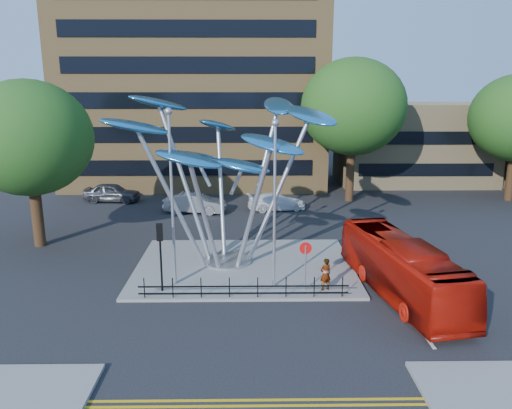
{
  "coord_description": "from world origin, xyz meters",
  "views": [
    {
      "loc": [
        -0.71,
        -20.29,
        10.16
      ],
      "look_at": [
        -0.38,
        4.0,
        4.13
      ],
      "focal_mm": 35.0,
      "sensor_mm": 36.0,
      "label": 1
    }
  ],
  "objects_px": {
    "tree_left": "(29,138)",
    "pedestrian": "(325,274)",
    "traffic_light_island": "(160,243)",
    "leaf_sculpture": "(224,143)",
    "no_entry_sign_island": "(305,258)",
    "parked_car_mid": "(195,203)",
    "street_lamp_left": "(171,183)",
    "tree_right": "(353,107)",
    "street_lamp_right": "(275,190)",
    "parked_car_left": "(112,192)",
    "parked_car_right": "(277,202)",
    "red_bus": "(401,268)"
  },
  "relations": [
    {
      "from": "no_entry_sign_island",
      "to": "parked_car_mid",
      "type": "height_order",
      "value": "no_entry_sign_island"
    },
    {
      "from": "pedestrian",
      "to": "tree_left",
      "type": "bearing_deg",
      "value": -45.95
    },
    {
      "from": "tree_left",
      "to": "parked_car_mid",
      "type": "xyz_separation_m",
      "value": [
        8.98,
        8.0,
        -6.0
      ]
    },
    {
      "from": "traffic_light_island",
      "to": "red_bus",
      "type": "xyz_separation_m",
      "value": [
        11.6,
        -0.3,
        -1.21
      ]
    },
    {
      "from": "traffic_light_island",
      "to": "leaf_sculpture",
      "type": "bearing_deg",
      "value": 54.96
    },
    {
      "from": "tree_right",
      "to": "parked_car_right",
      "type": "relative_size",
      "value": 2.61
    },
    {
      "from": "street_lamp_right",
      "to": "parked_car_right",
      "type": "bearing_deg",
      "value": 86.39
    },
    {
      "from": "street_lamp_left",
      "to": "red_bus",
      "type": "distance_m",
      "value": 11.85
    },
    {
      "from": "no_entry_sign_island",
      "to": "traffic_light_island",
      "type": "bearing_deg",
      "value": -179.87
    },
    {
      "from": "tree_right",
      "to": "street_lamp_right",
      "type": "relative_size",
      "value": 1.46
    },
    {
      "from": "street_lamp_right",
      "to": "red_bus",
      "type": "relative_size",
      "value": 0.83
    },
    {
      "from": "tree_left",
      "to": "street_lamp_left",
      "type": "relative_size",
      "value": 1.17
    },
    {
      "from": "tree_right",
      "to": "street_lamp_left",
      "type": "distance_m",
      "value": 22.49
    },
    {
      "from": "tree_left",
      "to": "street_lamp_left",
      "type": "distance_m",
      "value": 11.6
    },
    {
      "from": "street_lamp_left",
      "to": "parked_car_mid",
      "type": "height_order",
      "value": "street_lamp_left"
    },
    {
      "from": "tree_left",
      "to": "traffic_light_island",
      "type": "relative_size",
      "value": 3.01
    },
    {
      "from": "leaf_sculpture",
      "to": "street_lamp_left",
      "type": "bearing_deg",
      "value": -127.4
    },
    {
      "from": "street_lamp_left",
      "to": "traffic_light_island",
      "type": "xyz_separation_m",
      "value": [
        -0.5,
        -1.0,
        -2.74
      ]
    },
    {
      "from": "leaf_sculpture",
      "to": "no_entry_sign_island",
      "type": "distance_m",
      "value": 7.71
    },
    {
      "from": "leaf_sculpture",
      "to": "parked_car_left",
      "type": "relative_size",
      "value": 2.68
    },
    {
      "from": "tree_right",
      "to": "parked_car_mid",
      "type": "height_order",
      "value": "tree_right"
    },
    {
      "from": "tree_right",
      "to": "pedestrian",
      "type": "bearing_deg",
      "value": -104.38
    },
    {
      "from": "street_lamp_left",
      "to": "traffic_light_island",
      "type": "height_order",
      "value": "street_lamp_left"
    },
    {
      "from": "street_lamp_right",
      "to": "leaf_sculpture",
      "type": "bearing_deg",
      "value": 124.91
    },
    {
      "from": "leaf_sculpture",
      "to": "red_bus",
      "type": "relative_size",
      "value": 1.26
    },
    {
      "from": "leaf_sculpture",
      "to": "red_bus",
      "type": "height_order",
      "value": "leaf_sculpture"
    },
    {
      "from": "street_lamp_right",
      "to": "parked_car_right",
      "type": "relative_size",
      "value": 1.79
    },
    {
      "from": "street_lamp_left",
      "to": "no_entry_sign_island",
      "type": "xyz_separation_m",
      "value": [
        6.5,
        -0.98,
        -3.54
      ]
    },
    {
      "from": "no_entry_sign_island",
      "to": "red_bus",
      "type": "height_order",
      "value": "red_bus"
    },
    {
      "from": "no_entry_sign_island",
      "to": "parked_car_left",
      "type": "bearing_deg",
      "value": 127.04
    },
    {
      "from": "street_lamp_left",
      "to": "parked_car_mid",
      "type": "relative_size",
      "value": 1.81
    },
    {
      "from": "no_entry_sign_island",
      "to": "parked_car_right",
      "type": "xyz_separation_m",
      "value": [
        -0.5,
        16.3,
        -1.14
      ]
    },
    {
      "from": "tree_right",
      "to": "street_lamp_right",
      "type": "xyz_separation_m",
      "value": [
        -7.5,
        -19.0,
        -2.94
      ]
    },
    {
      "from": "leaf_sculpture",
      "to": "parked_car_mid",
      "type": "distance_m",
      "value": 13.18
    },
    {
      "from": "tree_left",
      "to": "pedestrian",
      "type": "distance_m",
      "value": 19.47
    },
    {
      "from": "leaf_sculpture",
      "to": "street_lamp_right",
      "type": "height_order",
      "value": "leaf_sculpture"
    },
    {
      "from": "tree_left",
      "to": "leaf_sculpture",
      "type": "distance_m",
      "value": 12.38
    },
    {
      "from": "tree_right",
      "to": "street_lamp_left",
      "type": "xyz_separation_m",
      "value": [
        -12.5,
        -18.5,
        -2.68
      ]
    },
    {
      "from": "no_entry_sign_island",
      "to": "parked_car_left",
      "type": "distance_m",
      "value": 24.22
    },
    {
      "from": "parked_car_left",
      "to": "parked_car_mid",
      "type": "bearing_deg",
      "value": -111.4
    },
    {
      "from": "tree_right",
      "to": "no_entry_sign_island",
      "type": "xyz_separation_m",
      "value": [
        -6.0,
        -19.48,
        -6.22
      ]
    },
    {
      "from": "street_lamp_right",
      "to": "no_entry_sign_island",
      "type": "height_order",
      "value": "street_lamp_right"
    },
    {
      "from": "no_entry_sign_island",
      "to": "tree_left",
      "type": "bearing_deg",
      "value": 154.93
    },
    {
      "from": "tree_left",
      "to": "red_bus",
      "type": "relative_size",
      "value": 1.03
    },
    {
      "from": "parked_car_mid",
      "to": "leaf_sculpture",
      "type": "bearing_deg",
      "value": -156.2
    },
    {
      "from": "red_bus",
      "to": "pedestrian",
      "type": "height_order",
      "value": "red_bus"
    },
    {
      "from": "pedestrian",
      "to": "parked_car_right",
      "type": "xyz_separation_m",
      "value": [
        -1.5,
        16.31,
        -0.29
      ]
    },
    {
      "from": "traffic_light_island",
      "to": "tree_right",
      "type": "bearing_deg",
      "value": 56.31
    },
    {
      "from": "traffic_light_island",
      "to": "red_bus",
      "type": "height_order",
      "value": "traffic_light_island"
    },
    {
      "from": "tree_right",
      "to": "parked_car_right",
      "type": "xyz_separation_m",
      "value": [
        -6.5,
        -3.19,
        -7.36
      ]
    }
  ]
}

